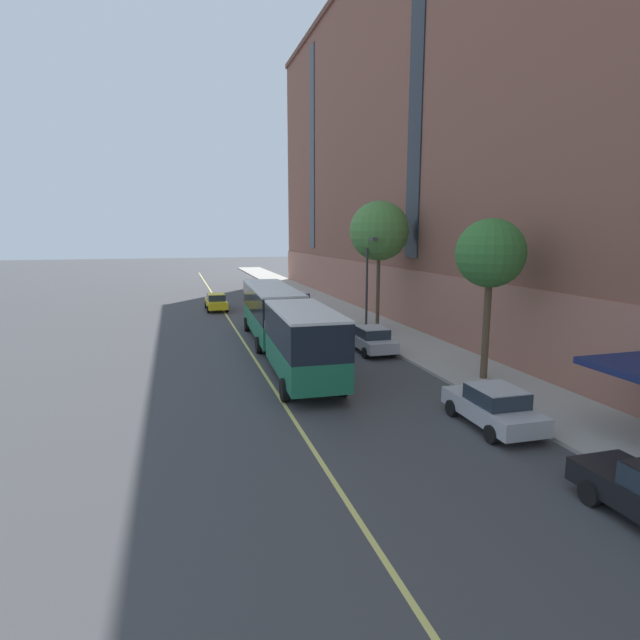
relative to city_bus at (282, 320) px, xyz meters
name	(u,v)px	position (x,y,z in m)	size (l,w,h in m)	color
ground_plane	(326,398)	(0.22, -8.12, -2.11)	(260.00, 260.00, 0.00)	#424244
sidewalk	(460,365)	(8.68, -5.12, -2.03)	(4.53, 160.00, 0.15)	#ADA89E
city_bus	(282,320)	(0.00, 0.00, 0.00)	(3.51, 19.39, 3.64)	#1E704C
parked_car_silver_0	(493,407)	(5.20, -12.91, -1.33)	(2.10, 4.36, 1.56)	#B7B7BC
parked_car_silver_1	(299,300)	(5.32, 17.70, -1.32)	(2.09, 4.72, 1.56)	#B7B7BC
parked_car_silver_2	(371,340)	(5.29, -0.72, -1.33)	(1.99, 4.41, 1.56)	#B7B7BC
taxi_cab	(216,302)	(-2.30, 18.78, -1.32)	(1.95, 4.79, 1.56)	yellow
street_tree_mid_block	(490,254)	(8.31, -7.74, 3.99)	(3.22, 3.22, 7.62)	brown
street_tree_far_uptown	(379,231)	(8.31, 5.58, 5.10)	(4.24, 4.24, 9.20)	brown
street_lamp	(368,274)	(7.02, 4.28, 2.15)	(0.36, 1.48, 6.67)	#2D2D30
lane_centerline	(270,382)	(-1.70, -5.12, -2.10)	(0.16, 140.00, 0.01)	#E0D66B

